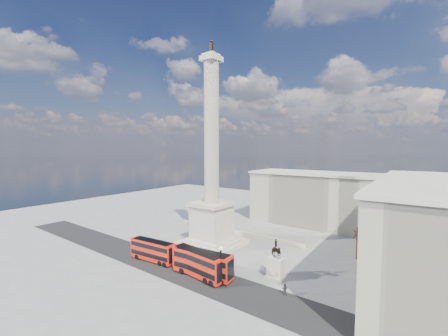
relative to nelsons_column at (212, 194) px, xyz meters
name	(u,v)px	position (x,y,z in m)	size (l,w,h in m)	color
ground	(199,251)	(0.00, -5.00, -12.92)	(180.00, 180.00, 0.00)	gray
asphalt_road	(184,272)	(5.00, -15.00, -12.91)	(120.00, 9.00, 0.01)	black
nelsons_column	(212,194)	(0.00, 0.00, 0.00)	(14.00, 14.00, 49.85)	beige
balustrade_wall	(236,232)	(0.00, 11.00, -12.37)	(40.00, 0.60, 1.10)	#B8B399
building_east	(442,237)	(45.00, 5.00, -3.59)	(19.00, 46.00, 18.60)	beige
building_northeast	(333,200)	(20.00, 35.00, -4.59)	(51.00, 17.00, 16.60)	beige
red_bus_a	(153,250)	(-4.03, -15.07, -10.59)	(11.12, 3.53, 4.43)	red
red_bus_b	(203,263)	(9.27, -14.32, -10.37)	(12.21, 3.94, 4.86)	red
red_bus_c	(198,263)	(8.45, -14.77, -10.37)	(12.19, 3.93, 4.86)	red
victorian_lamp	(221,263)	(14.12, -15.25, -8.80)	(0.60, 0.60, 7.00)	black
equestrian_statue	(276,265)	(20.57, -6.92, -10.38)	(3.50, 2.63, 7.42)	#B8B399
bare_tree_near	(363,285)	(35.98, -12.24, -7.50)	(1.57, 1.57, 6.88)	#332319
bare_tree_mid	(386,263)	(37.71, -2.80, -7.23)	(1.90, 1.90, 7.22)	#332319
bare_tree_far	(357,233)	(30.97, 11.52, -7.06)	(1.82, 1.82, 7.43)	#332319
pedestrian_walking	(234,274)	(14.35, -11.50, -12.12)	(0.58, 0.38, 1.59)	#2A2429
pedestrian_standing	(285,289)	(24.37, -11.50, -11.95)	(0.94, 0.74, 1.94)	#2A2429
pedestrian_crossing	(268,268)	(18.40, -5.54, -12.08)	(0.99, 0.41, 1.68)	#2A2429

